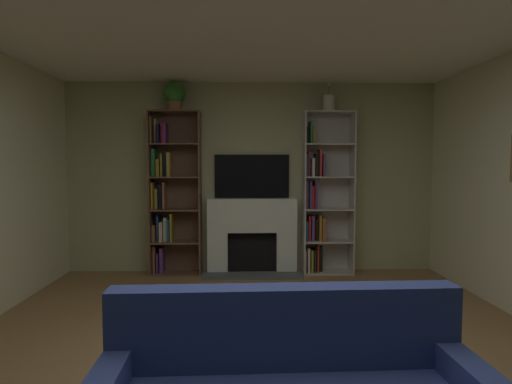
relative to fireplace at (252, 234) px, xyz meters
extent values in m
cube|color=#B1AF83|center=(0.00, 0.14, 0.76)|extent=(5.15, 0.06, 2.59)
cube|color=white|center=(-0.47, 0.00, -0.25)|extent=(0.27, 0.22, 0.56)
cube|color=white|center=(0.47, 0.00, -0.25)|extent=(0.27, 0.22, 0.56)
cube|color=white|center=(0.00, 0.00, 0.25)|extent=(1.21, 0.22, 0.46)
cube|color=black|center=(0.00, 0.07, -0.25)|extent=(0.67, 0.08, 0.56)
cube|color=#51585B|center=(0.00, -0.26, -0.52)|extent=(1.31, 0.30, 0.03)
cube|color=black|center=(0.00, 0.08, 0.78)|extent=(1.01, 0.06, 0.59)
cube|color=brown|center=(-1.35, -0.05, 0.56)|extent=(0.02, 0.33, 2.18)
cube|color=brown|center=(-0.70, -0.05, 0.56)|extent=(0.02, 0.33, 2.18)
cube|color=brown|center=(-1.02, 0.11, 0.56)|extent=(0.67, 0.02, 2.18)
cube|color=brown|center=(-1.02, -0.05, -0.52)|extent=(0.64, 0.33, 0.02)
cube|color=brown|center=(-1.32, -0.01, -0.33)|extent=(0.03, 0.21, 0.36)
cube|color=#59347C|center=(-1.27, -0.02, -0.38)|extent=(0.02, 0.22, 0.26)
cube|color=#643473|center=(-1.22, 0.00, -0.35)|extent=(0.04, 0.20, 0.34)
cube|color=brown|center=(-1.02, -0.05, -0.10)|extent=(0.64, 0.33, 0.02)
cube|color=brown|center=(-1.31, -0.03, 0.02)|extent=(0.04, 0.25, 0.22)
cube|color=navy|center=(-1.26, -0.01, 0.09)|extent=(0.02, 0.21, 0.35)
cube|color=beige|center=(-1.22, -0.02, 0.04)|extent=(0.04, 0.24, 0.26)
cube|color=beige|center=(-1.16, 0.00, 0.07)|extent=(0.04, 0.20, 0.32)
cube|color=#1F4B99|center=(-1.12, -0.02, 0.06)|extent=(0.03, 0.24, 0.30)
cube|color=olive|center=(-1.08, -0.03, 0.10)|extent=(0.03, 0.25, 0.38)
cube|color=brown|center=(-1.02, -0.05, 0.34)|extent=(0.64, 0.33, 0.02)
cube|color=#A88A23|center=(-1.32, -0.03, 0.52)|extent=(0.02, 0.26, 0.35)
cube|color=olive|center=(-1.28, 0.00, 0.48)|extent=(0.04, 0.19, 0.27)
cube|color=black|center=(-1.22, 0.00, 0.51)|extent=(0.04, 0.20, 0.33)
cube|color=#925D3D|center=(-1.17, -0.02, 0.53)|extent=(0.02, 0.23, 0.36)
cube|color=brown|center=(-1.02, -0.05, 0.77)|extent=(0.64, 0.33, 0.02)
cube|color=#287D3D|center=(-1.31, 0.00, 0.97)|extent=(0.04, 0.19, 0.37)
cube|color=#A2861E|center=(-1.25, -0.01, 0.90)|extent=(0.04, 0.21, 0.23)
cube|color=olive|center=(-1.20, -0.02, 0.93)|extent=(0.03, 0.23, 0.30)
cube|color=black|center=(-1.15, 0.00, 0.94)|extent=(0.04, 0.19, 0.32)
cube|color=olive|center=(-1.10, -0.03, 0.94)|extent=(0.04, 0.26, 0.32)
cube|color=brown|center=(-1.02, -0.05, 1.21)|extent=(0.64, 0.33, 0.02)
cube|color=brown|center=(-1.32, -0.04, 1.39)|extent=(0.02, 0.27, 0.34)
cube|color=beige|center=(-1.28, 0.00, 1.38)|extent=(0.02, 0.19, 0.32)
cube|color=black|center=(-1.23, -0.04, 1.34)|extent=(0.04, 0.27, 0.24)
cube|color=#B12433|center=(-1.19, -0.01, 1.35)|extent=(0.02, 0.22, 0.27)
cube|color=#652F78|center=(-1.15, -0.02, 1.35)|extent=(0.04, 0.23, 0.26)
cube|color=brown|center=(-1.02, -0.05, 1.64)|extent=(0.64, 0.33, 0.02)
cube|color=beige|center=(0.70, -0.05, 0.56)|extent=(0.02, 0.33, 2.18)
cube|color=beige|center=(1.35, -0.05, 0.56)|extent=(0.02, 0.33, 2.18)
cube|color=beige|center=(1.02, 0.11, 0.56)|extent=(0.67, 0.02, 2.18)
cube|color=beige|center=(1.02, -0.05, -0.52)|extent=(0.64, 0.33, 0.02)
cube|color=beige|center=(0.73, 0.00, -0.37)|extent=(0.02, 0.20, 0.28)
cube|color=beige|center=(0.76, -0.04, -0.35)|extent=(0.03, 0.27, 0.33)
cube|color=olive|center=(0.81, -0.03, -0.37)|extent=(0.03, 0.26, 0.30)
cube|color=#27252A|center=(0.85, -0.02, -0.37)|extent=(0.02, 0.23, 0.30)
cube|color=#AA3021|center=(0.89, -0.02, -0.33)|extent=(0.02, 0.24, 0.38)
cube|color=black|center=(0.94, 0.00, -0.35)|extent=(0.04, 0.19, 0.34)
cube|color=beige|center=(1.02, -0.05, -0.10)|extent=(0.64, 0.33, 0.02)
cube|color=#23508E|center=(0.74, 0.00, 0.04)|extent=(0.04, 0.19, 0.26)
cube|color=red|center=(0.78, -0.01, 0.08)|extent=(0.03, 0.20, 0.34)
cube|color=#5E3571|center=(0.82, -0.02, 0.08)|extent=(0.04, 0.23, 0.34)
cube|color=black|center=(0.87, 0.00, 0.05)|extent=(0.03, 0.19, 0.28)
cube|color=#A37C2C|center=(0.91, -0.03, 0.08)|extent=(0.03, 0.25, 0.34)
cube|color=#96542F|center=(0.96, -0.04, 0.07)|extent=(0.04, 0.28, 0.31)
cube|color=beige|center=(1.02, -0.05, 0.34)|extent=(0.64, 0.33, 0.02)
cube|color=#603B6A|center=(0.74, -0.01, 0.53)|extent=(0.04, 0.21, 0.37)
cube|color=#353F89|center=(0.78, -0.03, 0.53)|extent=(0.02, 0.24, 0.37)
cube|color=red|center=(0.81, -0.01, 0.50)|extent=(0.03, 0.22, 0.31)
cube|color=#582764|center=(0.86, -0.02, 0.53)|extent=(0.03, 0.22, 0.37)
cube|color=beige|center=(1.02, -0.05, 0.77)|extent=(0.64, 0.33, 0.02)
cube|color=#283995|center=(0.73, -0.04, 0.93)|extent=(0.02, 0.26, 0.29)
cube|color=#AD3631|center=(0.76, -0.01, 0.94)|extent=(0.02, 0.21, 0.32)
cube|color=beige|center=(0.81, -0.04, 0.90)|extent=(0.04, 0.26, 0.24)
cube|color=black|center=(0.86, -0.04, 0.94)|extent=(0.03, 0.27, 0.31)
cube|color=#B62D29|center=(0.91, -0.03, 0.96)|extent=(0.03, 0.25, 0.36)
cube|color=#533A68|center=(0.96, -0.03, 0.93)|extent=(0.03, 0.26, 0.29)
cube|color=beige|center=(1.02, -0.05, 1.21)|extent=(0.64, 0.33, 0.02)
cube|color=black|center=(0.74, 0.00, 1.33)|extent=(0.04, 0.20, 0.22)
cube|color=#25813F|center=(0.78, -0.03, 1.36)|extent=(0.02, 0.25, 0.29)
cube|color=olive|center=(0.82, -0.02, 1.33)|extent=(0.02, 0.24, 0.22)
cube|color=beige|center=(1.02, -0.05, 1.64)|extent=(0.64, 0.33, 0.02)
cylinder|color=#A96A46|center=(-1.02, -0.04, 1.71)|extent=(0.18, 0.18, 0.12)
sphere|color=#357F2F|center=(-1.02, -0.04, 1.88)|extent=(0.29, 0.29, 0.29)
cylinder|color=beige|center=(1.02, -0.04, 1.75)|extent=(0.16, 0.16, 0.21)
cylinder|color=#4C7F3F|center=(1.02, -0.04, 1.93)|extent=(0.01, 0.01, 0.15)
sphere|color=silver|center=(1.02, -0.04, 2.01)|extent=(0.04, 0.04, 0.04)
cylinder|color=#4C7F3F|center=(1.03, -0.03, 1.93)|extent=(0.01, 0.01, 0.14)
sphere|color=silver|center=(1.03, -0.03, 2.00)|extent=(0.04, 0.04, 0.04)
cube|color=#344587|center=(0.10, -3.61, 0.10)|extent=(1.85, 0.21, 0.43)
cube|color=#866449|center=(0.11, -3.17, -0.13)|extent=(0.99, 0.48, 0.04)
cylinder|color=#866449|center=(0.58, -3.38, -0.34)|extent=(0.05, 0.05, 0.39)
cylinder|color=#866449|center=(-0.37, -2.95, -0.34)|extent=(0.05, 0.05, 0.39)
cylinder|color=#866449|center=(0.58, -2.95, -0.34)|extent=(0.05, 0.05, 0.39)
camera|label=1|loc=(-0.12, -5.85, 0.96)|focal=30.41mm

